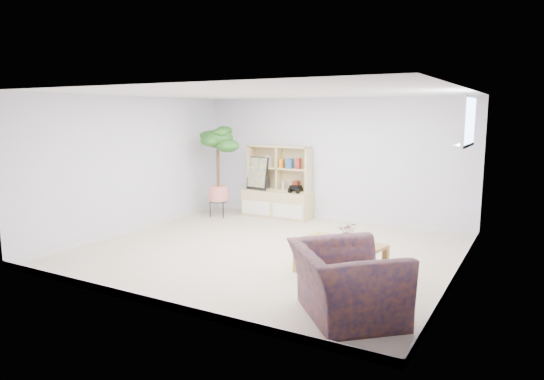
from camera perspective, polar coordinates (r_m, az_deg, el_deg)
The scene contains 14 objects.
floor at distance 7.54m, azimuth -0.58°, elevation -7.17°, with size 5.50×5.00×0.01m, color tan.
ceiling at distance 7.24m, azimuth -0.61°, elevation 11.39°, with size 5.50×5.00×0.01m, color white.
walls at distance 7.29m, azimuth -0.60°, elevation 1.92°, with size 5.51×5.01×2.40m.
baseboard at distance 7.52m, azimuth -0.58°, elevation -6.80°, with size 5.50×5.00×0.10m, color silver, non-canonical shape.
window at distance 6.92m, azimuth 22.23°, elevation 7.52°, with size 0.10×0.98×0.68m, color silver, non-canonical shape.
window_sill at distance 6.94m, azimuth 21.58°, elevation 4.92°, with size 0.14×1.00×0.04m, color silver.
storage_unit at distance 9.81m, azimuth 0.57°, elevation 0.95°, with size 1.45×0.49×1.45m, color tan, non-canonical shape.
poster at distance 9.95m, azimuth -1.71°, elevation 1.99°, with size 0.49×0.11×0.68m, color yellow, non-canonical shape.
toy_truck at distance 9.58m, azimuth 2.79°, elevation 0.16°, with size 0.31×0.22×0.17m, color black, non-canonical shape.
coffee_table at distance 6.44m, azimuth 8.01°, elevation -8.01°, with size 1.10×0.60×0.45m, color #A56F2D, non-canonical shape.
table_plant at distance 6.33m, azimuth 8.97°, elevation -4.92°, with size 0.25×0.22×0.28m, color #1C602B.
floor_tree at distance 9.85m, azimuth -6.36°, elevation 2.12°, with size 0.68×0.68×1.85m, color #114512, non-canonical shape.
armchair at distance 5.14m, azimuth 8.73°, elevation -10.10°, with size 1.15×1.00×0.85m, color #161F4C.
sill_plant at distance 7.14m, azimuth 21.88°, elevation 6.23°, with size 0.15×0.12×0.27m, color #114512.
Camera 1 is at (3.62, -6.27, 2.10)m, focal length 32.00 mm.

